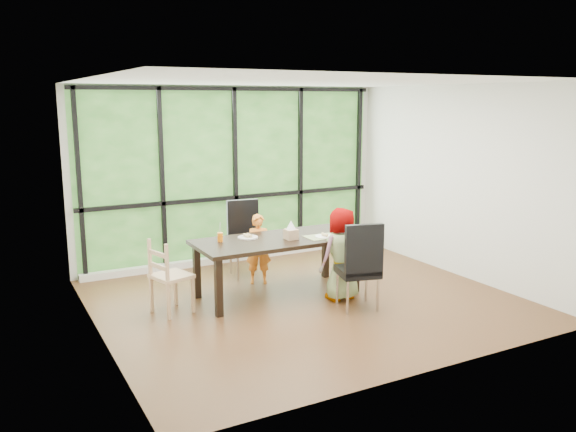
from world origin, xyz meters
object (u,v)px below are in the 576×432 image
object	(u,v)px
chair_interior_leather	(358,265)
chair_end_beech	(171,276)
chair_window_leather	(247,239)
tissue_box	(291,234)
child_older	(341,254)
child_toddler	(259,249)
white_mug	(340,227)
green_cup	(345,231)
dining_table	(278,267)
plate_far	(248,237)
orange_cup	(220,237)
plate_near	(325,237)

from	to	relation	value
chair_interior_leather	chair_end_beech	bearing A→B (deg)	-9.88
chair_window_leather	tissue_box	distance (m)	1.10
child_older	child_toddler	bearing A→B (deg)	-64.46
chair_window_leather	chair_interior_leather	distance (m)	1.94
chair_interior_leather	white_mug	size ratio (longest dim) A/B	14.83
green_cup	tissue_box	distance (m)	0.74
dining_table	tissue_box	distance (m)	0.47
dining_table	white_mug	bearing A→B (deg)	3.65
chair_interior_leather	child_toddler	world-z (taller)	chair_interior_leather
plate_far	green_cup	world-z (taller)	green_cup
chair_end_beech	plate_far	world-z (taller)	chair_end_beech
chair_window_leather	tissue_box	xyz separation A→B (m)	(0.14, -1.05, 0.27)
orange_cup	green_cup	world-z (taller)	green_cup
child_older	tissue_box	world-z (taller)	child_older
orange_cup	white_mug	world-z (taller)	orange_cup
chair_end_beech	green_cup	xyz separation A→B (m)	(2.26, -0.28, 0.36)
chair_end_beech	plate_near	xyz separation A→B (m)	(1.97, -0.24, 0.31)
chair_end_beech	plate_near	size ratio (longest dim) A/B	3.54
dining_table	chair_window_leather	world-z (taller)	chair_window_leather
plate_near	white_mug	distance (m)	0.52
chair_end_beech	child_toddler	size ratio (longest dim) A/B	0.93
dining_table	chair_end_beech	distance (m)	1.40
child_older	white_mug	size ratio (longest dim) A/B	16.16
chair_window_leather	dining_table	bearing A→B (deg)	-81.85
chair_interior_leather	orange_cup	world-z (taller)	chair_interior_leather
tissue_box	green_cup	bearing A→B (deg)	-11.85
chair_interior_leather	tissue_box	world-z (taller)	chair_interior_leather
chair_interior_leather	green_cup	bearing A→B (deg)	-96.02
plate_near	child_older	bearing A→B (deg)	-79.25
chair_end_beech	chair_interior_leather	bearing A→B (deg)	-130.84
chair_interior_leather	orange_cup	bearing A→B (deg)	-25.02
dining_table	plate_near	bearing A→B (deg)	-21.88
chair_end_beech	child_toddler	distance (m)	1.51
tissue_box	orange_cup	bearing A→B (deg)	159.85
child_older	plate_near	world-z (taller)	child_older
chair_end_beech	child_toddler	bearing A→B (deg)	-84.87
plate_near	tissue_box	world-z (taller)	tissue_box
child_older	green_cup	distance (m)	0.42
chair_interior_leather	tissue_box	bearing A→B (deg)	-43.68
chair_end_beech	plate_far	size ratio (longest dim) A/B	3.47
plate_near	white_mug	bearing A→B (deg)	34.13
dining_table	plate_far	size ratio (longest dim) A/B	8.17
dining_table	child_toddler	world-z (taller)	child_toddler
chair_window_leather	chair_end_beech	world-z (taller)	chair_window_leather
dining_table	child_toddler	distance (m)	0.58
plate_far	plate_near	xyz separation A→B (m)	(0.89, -0.43, -0.00)
chair_window_leather	green_cup	world-z (taller)	chair_window_leather
chair_window_leather	plate_far	world-z (taller)	chair_window_leather
chair_interior_leather	plate_near	world-z (taller)	chair_interior_leather
orange_cup	tissue_box	xyz separation A→B (m)	(0.84, -0.31, 0.01)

